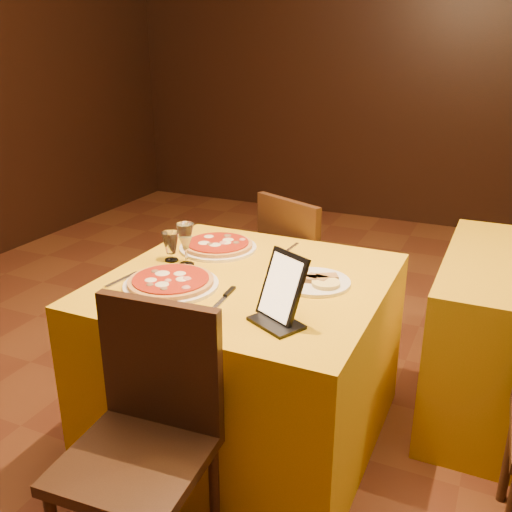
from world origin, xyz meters
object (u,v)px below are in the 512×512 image
at_px(chair_main_far, 311,274).
at_px(water_glass, 171,247).
at_px(tablet, 282,287).
at_px(main_table, 247,358).
at_px(pizza_near, 171,283).
at_px(chair_main_near, 134,461).
at_px(pizza_far, 218,246).
at_px(wine_glass, 186,244).

relative_size(chair_main_far, water_glass, 7.00).
bearing_deg(tablet, main_table, 161.49).
distance_m(main_table, pizza_near, 0.50).
bearing_deg(chair_main_far, tablet, 127.88).
distance_m(chair_main_near, chair_main_far, 1.63).
relative_size(main_table, water_glass, 8.46).
bearing_deg(main_table, tablet, -46.20).
bearing_deg(chair_main_far, main_table, 114.32).
relative_size(pizza_far, water_glass, 2.74).
xyz_separation_m(pizza_near, water_glass, (-0.15, 0.24, 0.05)).
height_order(chair_main_near, wine_glass, wine_glass).
height_order(chair_main_near, pizza_near, chair_main_near).
height_order(pizza_near, water_glass, water_glass).
relative_size(wine_glass, tablet, 0.78).
height_order(main_table, wine_glass, wine_glass).
bearing_deg(tablet, wine_glass, 179.78).
distance_m(chair_main_far, tablet, 1.20).
bearing_deg(pizza_far, chair_main_far, 64.87).
distance_m(main_table, chair_main_far, 0.83).
xyz_separation_m(chair_main_far, wine_glass, (-0.30, -0.80, 0.39)).
height_order(pizza_far, water_glass, water_glass).
distance_m(pizza_far, wine_glass, 0.25).
bearing_deg(pizza_near, water_glass, 122.05).
bearing_deg(chair_main_near, pizza_near, 107.24).
bearing_deg(tablet, chair_main_far, 131.24).
bearing_deg(chair_main_near, wine_glass, 105.81).
bearing_deg(water_glass, pizza_near, -57.95).
height_order(chair_main_far, tablet, tablet).
relative_size(pizza_near, water_glass, 2.88).
distance_m(chair_main_far, wine_glass, 0.94).
relative_size(chair_main_near, wine_glass, 4.79).
distance_m(chair_main_far, pizza_far, 0.70).
height_order(main_table, pizza_near, pizza_near).
xyz_separation_m(main_table, tablet, (0.27, -0.28, 0.49)).
bearing_deg(main_table, chair_main_near, -90.00).
relative_size(pizza_near, wine_glass, 1.97).
distance_m(main_table, chair_main_near, 0.81).
xyz_separation_m(chair_main_far, pizza_near, (-0.23, -1.02, 0.31)).
xyz_separation_m(chair_main_near, wine_glass, (-0.30, 0.83, 0.39)).
relative_size(chair_main_far, pizza_far, 2.55).
xyz_separation_m(chair_main_near, chair_main_far, (0.00, 1.63, 0.00)).
xyz_separation_m(main_table, chair_main_near, (-0.00, -0.81, 0.08)).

